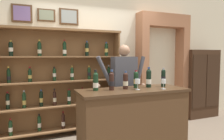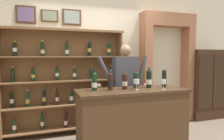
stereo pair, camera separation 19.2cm
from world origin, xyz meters
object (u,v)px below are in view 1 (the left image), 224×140
at_px(wine_glass_right, 137,82).
at_px(wine_glass_left, 164,82).
at_px(tasting_bottle_prosecco, 96,81).
at_px(tasting_bottle_bianco, 136,79).
at_px(tasting_counter, 133,122).
at_px(tasting_bottle_vin_santo, 163,77).
at_px(tasting_bottle_rosso, 149,78).
at_px(shopkeeper, 124,81).
at_px(tasting_bottle_super_tuscan, 112,81).
at_px(wine_shelf, 62,80).
at_px(side_cabinet, 200,83).
at_px(tasting_bottle_brunello, 126,81).

xyz_separation_m(wine_glass_right, wine_glass_left, (0.38, -0.10, -0.01)).
bearing_deg(tasting_bottle_prosecco, tasting_bottle_bianco, -0.09).
distance_m(tasting_counter, tasting_bottle_vin_santo, 0.86).
relative_size(tasting_bottle_bianco, tasting_bottle_rosso, 0.86).
distance_m(shopkeeper, tasting_bottle_vin_santo, 0.71).
relative_size(tasting_bottle_prosecco, tasting_bottle_super_tuscan, 1.01).
distance_m(shopkeeper, tasting_bottle_rosso, 0.56).
xyz_separation_m(tasting_bottle_rosso, tasting_bottle_vin_santo, (0.25, -0.04, 0.00)).
distance_m(tasting_bottle_rosso, wine_glass_left, 0.27).
relative_size(wine_shelf, wine_glass_right, 14.20).
bearing_deg(tasting_bottle_super_tuscan, wine_shelf, 114.40).
distance_m(tasting_counter, shopkeeper, 0.82).
distance_m(tasting_bottle_super_tuscan, wine_glass_left, 0.78).
bearing_deg(tasting_bottle_vin_santo, tasting_bottle_bianco, 174.23).
xyz_separation_m(side_cabinet, tasting_bottle_bianco, (-2.35, -1.04, 0.32)).
bearing_deg(wine_glass_right, tasting_bottle_rosso, 26.59).
relative_size(tasting_bottle_super_tuscan, tasting_bottle_bianco, 1.08).
height_order(side_cabinet, tasting_bottle_vin_santo, side_cabinet).
xyz_separation_m(tasting_counter, wine_glass_right, (0.04, -0.06, 0.62)).
xyz_separation_m(side_cabinet, wine_glass_left, (-2.03, -1.29, 0.29)).
relative_size(tasting_counter, tasting_bottle_rosso, 5.12).
xyz_separation_m(tasting_bottle_vin_santo, wine_glass_left, (-0.15, -0.21, -0.04)).
bearing_deg(tasting_bottle_vin_santo, side_cabinet, 29.92).
relative_size(side_cabinet, tasting_bottle_brunello, 6.02).
bearing_deg(side_cabinet, tasting_bottle_rosso, -153.84).
height_order(shopkeeper, tasting_bottle_bianco, shopkeeper).
height_order(wine_shelf, tasting_counter, wine_shelf).
height_order(tasting_bottle_prosecco, wine_glass_left, tasting_bottle_prosecco).
bearing_deg(tasting_bottle_vin_santo, shopkeeper, 127.99).
bearing_deg(shopkeeper, side_cabinet, 12.86).
xyz_separation_m(tasting_counter, tasting_bottle_bianco, (0.10, 0.09, 0.64)).
height_order(side_cabinet, tasting_bottle_super_tuscan, side_cabinet).
relative_size(tasting_bottle_rosso, wine_glass_right, 2.02).
height_order(shopkeeper, tasting_bottle_prosecco, shopkeeper).
relative_size(tasting_bottle_super_tuscan, tasting_bottle_vin_santo, 0.98).
bearing_deg(wine_glass_left, side_cabinet, 32.44).
height_order(tasting_counter, tasting_bottle_super_tuscan, tasting_bottle_super_tuscan).
bearing_deg(tasting_bottle_vin_santo, wine_glass_right, -168.88).
bearing_deg(tasting_bottle_prosecco, tasting_bottle_brunello, -4.51).
height_order(tasting_bottle_rosso, tasting_bottle_vin_santo, tasting_bottle_rosso).
bearing_deg(wine_glass_left, wine_shelf, 133.10).
bearing_deg(tasting_bottle_bianco, tasting_bottle_brunello, -169.96).
bearing_deg(tasting_bottle_super_tuscan, tasting_bottle_prosecco, 167.14).
bearing_deg(shopkeeper, tasting_bottle_vin_santo, -52.01).
relative_size(tasting_counter, shopkeeper, 0.97).
xyz_separation_m(wine_shelf, tasting_bottle_bianco, (0.95, -1.11, 0.08)).
xyz_separation_m(tasting_counter, tasting_bottle_rosso, (0.32, 0.08, 0.65)).
height_order(wine_glass_right, wine_glass_left, wine_glass_right).
relative_size(wine_shelf, tasting_bottle_vin_santo, 7.41).
xyz_separation_m(shopkeeper, wine_glass_right, (-0.10, -0.66, 0.08)).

